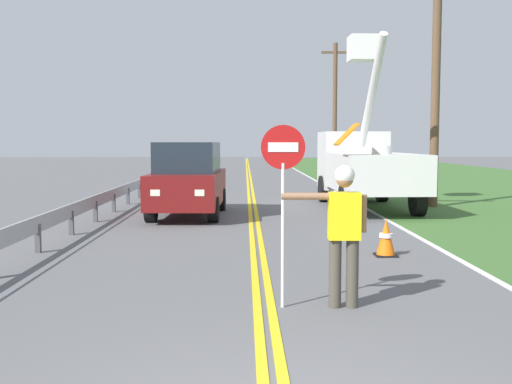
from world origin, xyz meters
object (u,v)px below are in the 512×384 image
stop_sign_paddle (283,174)px  traffic_cone_lead (386,238)px  utility_pole_near (436,74)px  utility_bucket_truck (364,163)px  oncoming_suv_nearest (188,179)px  utility_pole_mid (335,106)px  flagger_worker (343,226)px

stop_sign_paddle → traffic_cone_lead: stop_sign_paddle is taller
traffic_cone_lead → utility_pole_near: bearing=67.9°
stop_sign_paddle → traffic_cone_lead: (2.14, 3.54, -1.37)m
stop_sign_paddle → utility_bucket_truck: size_ratio=0.34×
utility_bucket_truck → utility_pole_near: 3.65m
traffic_cone_lead → stop_sign_paddle: bearing=-121.1°
oncoming_suv_nearest → utility_pole_near: bearing=16.6°
utility_bucket_truck → oncoming_suv_nearest: 5.95m
utility_pole_near → utility_pole_mid: 20.16m
utility_pole_mid → traffic_cone_lead: (-3.19, -28.77, -4.05)m
stop_sign_paddle → utility_pole_mid: bearing=80.6°
utility_pole_mid → utility_bucket_truck: bearing=-95.6°
oncoming_suv_nearest → utility_pole_mid: size_ratio=0.55×
utility_bucket_truck → stop_sign_paddle: bearing=-105.4°
oncoming_suv_nearest → utility_pole_mid: 23.89m
flagger_worker → utility_bucket_truck: (2.60, 12.20, 0.37)m
flagger_worker → traffic_cone_lead: (1.37, 3.55, -0.71)m
utility_pole_near → traffic_cone_lead: (-3.50, -8.61, -3.94)m
flagger_worker → oncoming_suv_nearest: bearing=106.2°
utility_pole_near → traffic_cone_lead: 10.10m
utility_bucket_truck → traffic_cone_lead: (-1.23, -8.65, -1.08)m
flagger_worker → utility_bucket_truck: utility_bucket_truck is taller
utility_pole_mid → stop_sign_paddle: bearing=-99.4°
utility_pole_mid → flagger_worker: bearing=-98.0°
oncoming_suv_nearest → utility_pole_mid: utility_pole_mid is taller
utility_pole_near → utility_pole_mid: (-0.31, 20.16, 0.11)m
flagger_worker → stop_sign_paddle: bearing=179.1°
stop_sign_paddle → utility_pole_near: bearing=65.1°
oncoming_suv_nearest → traffic_cone_lead: size_ratio=6.65×
utility_bucket_truck → oncoming_suv_nearest: utility_bucket_truck is taller
utility_bucket_truck → oncoming_suv_nearest: (-5.46, -2.34, -0.36)m
oncoming_suv_nearest → traffic_cone_lead: (4.22, -6.31, -0.72)m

